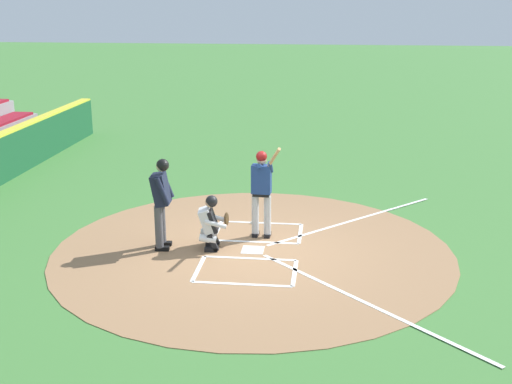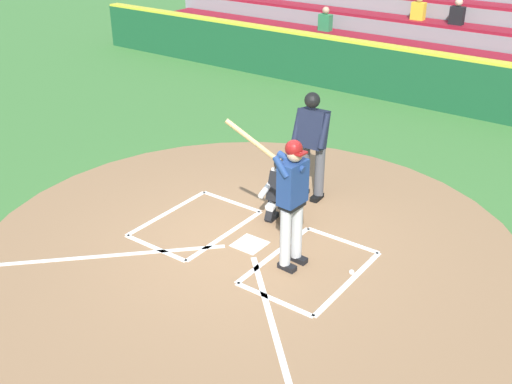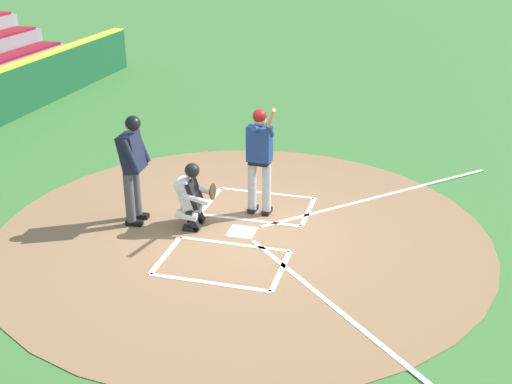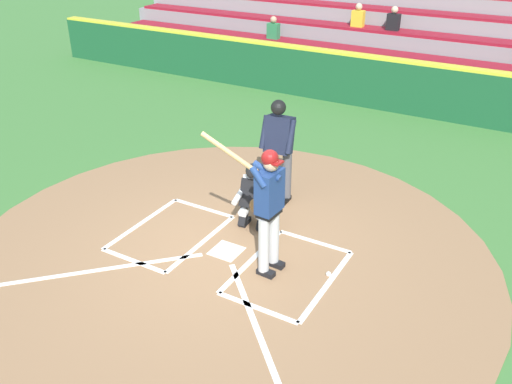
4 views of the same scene
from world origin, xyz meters
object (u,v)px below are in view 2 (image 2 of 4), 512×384
object	(u,v)px
catcher	(282,189)
baseball	(352,272)
plate_umpire	(312,139)
batter	(291,195)

from	to	relation	value
catcher	baseball	bearing A→B (deg)	158.09
catcher	plate_umpire	distance (m)	1.10
plate_umpire	baseball	distance (m)	2.54
catcher	baseball	size ratio (longest dim) A/B	15.27
batter	baseball	distance (m)	1.37
catcher	baseball	distance (m)	1.78
batter	catcher	size ratio (longest dim) A/B	1.88
batter	baseball	bearing A→B (deg)	-159.40
plate_umpire	baseball	size ratio (longest dim) A/B	25.20
batter	plate_umpire	world-z (taller)	batter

